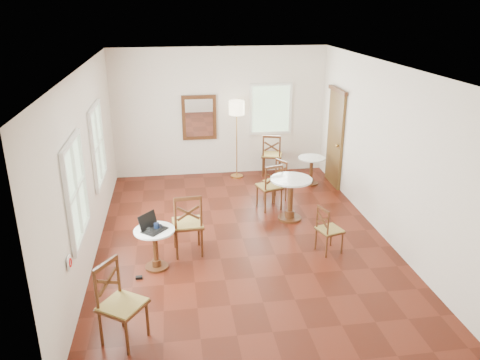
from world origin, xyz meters
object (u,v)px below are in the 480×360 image
Objects in this scene: chair_mid_a at (270,186)px; floor_lamp at (237,113)px; cafe_table_near at (155,244)px; chair_back_b at (276,181)px; cafe_table_back at (311,168)px; chair_mid_b at (329,230)px; chair_back_a at (272,155)px; chair_near_a at (188,224)px; laptop at (152,226)px; cafe_table_mid at (291,194)px; navy_mug at (157,226)px; power_adapter at (139,278)px; mouse at (151,232)px; chair_near_b at (120,304)px; water_glass at (149,231)px.

floor_lamp is (-0.40, 1.94, 1.07)m from chair_mid_a.
chair_back_b reaches higher than cafe_table_near.
chair_mid_b is (-0.61, -3.09, 0.01)m from cafe_table_back.
chair_back_a is (0.45, 1.94, 0.03)m from chair_mid_a.
chair_mid_a is at bearing -78.37° from floor_lamp.
chair_near_a is at bearing 37.67° from cafe_table_near.
cafe_table_mid is at bearing -19.27° from laptop.
chair_mid_a is 2.95m from navy_mug.
chair_near_a is at bearing -12.87° from laptop.
power_adapter is (-2.49, -2.27, -0.46)m from chair_mid_a.
cafe_table_back is (0.93, 1.76, -0.12)m from cafe_table_mid.
chair_mid_b is at bearing 3.47° from mouse.
chair_near_a is at bearing -110.37° from floor_lamp.
chair_near_a is 4.12m from chair_back_a.
chair_near_b is 1.73m from navy_mug.
chair_mid_b is (3.21, 1.77, -0.12)m from chair_near_b.
chair_mid_a is 1.17× the size of chair_mid_b.
laptop is at bearing -175.15° from navy_mug.
water_glass is (-2.75, -4.03, 0.20)m from chair_back_a.
mouse is 0.72m from power_adapter.
cafe_table_back is 4.04m from chair_near_a.
laptop is 4.77× the size of water_glass.
laptop is 0.80m from power_adapter.
chair_near_a is 0.79m from mouse.
chair_near_a is 1.17m from power_adapter.
chair_mid_b is 0.45× the size of floor_lamp.
cafe_table_mid is at bearing 30.23° from mouse.
navy_mug reaches higher than mouse.
chair_mid_a is at bearing -1.20° from chair_near_b.
cafe_table_mid is 8.57× the size of mouse.
chair_mid_b is 2.88m from laptop.
power_adapter is (-3.09, -0.40, -0.39)m from chair_mid_b.
mouse is at bearing 71.92° from chair_back_a.
cafe_table_back is 1.27m from chair_back_b.
water_glass is (-1.90, -4.04, -0.84)m from floor_lamp.
chair_near_a is 10.68× the size of power_adapter.
chair_back_a is at bearing -125.34° from chair_near_a.
power_adapter is (-2.77, -1.73, -0.50)m from cafe_table_mid.
chair_near_a is at bearing 41.42° from power_adapter.
chair_near_a is 1.32× the size of chair_mid_b.
cafe_table_near is at bearing 47.77° from power_adapter.
power_adapter is at bearing -137.12° from water_glass.
chair_mid_b is at bearing -76.57° from cafe_table_mid.
water_glass is (-0.60, -0.52, 0.18)m from chair_near_a.
chair_back_b reaches higher than cafe_table_back.
cafe_table_mid is at bearing 30.96° from water_glass.
floor_lamp is at bearing 105.38° from cafe_table_mid.
chair_back_b reaches higher than navy_mug.
laptop reaches higher than mouse.
chair_mid_a is at bearing 117.52° from cafe_table_mid.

